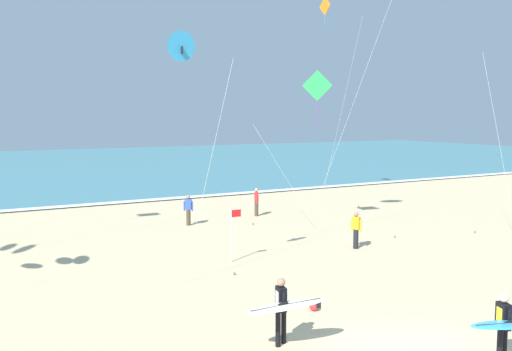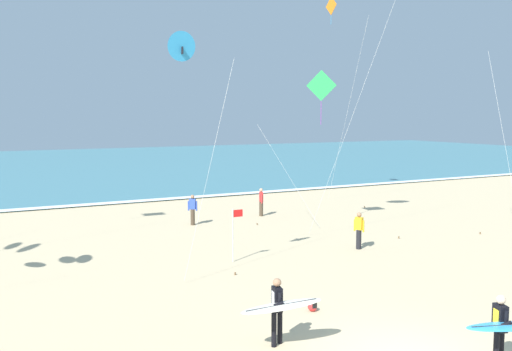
# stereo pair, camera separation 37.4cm
# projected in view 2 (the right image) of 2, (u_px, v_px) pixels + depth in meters

# --- Properties ---
(ocean_water) EXTENTS (160.00, 60.00, 0.08)m
(ocean_water) POSITION_uv_depth(u_px,v_px,m) (57.00, 166.00, 62.35)
(ocean_water) COLOR teal
(ocean_water) RESTS_ON ground
(shoreline_foam) EXTENTS (160.00, 0.95, 0.01)m
(shoreline_foam) POSITION_uv_depth(u_px,v_px,m) (124.00, 202.00, 36.17)
(shoreline_foam) COLOR white
(shoreline_foam) RESTS_ON ocean_water
(surfer_lead) EXTENTS (2.11, 1.20, 1.71)m
(surfer_lead) POSITION_uv_depth(u_px,v_px,m) (504.00, 326.00, 12.32)
(surfer_lead) COLOR black
(surfer_lead) RESTS_ON ground
(surfer_trailing) EXTENTS (2.11, 1.13, 1.71)m
(surfer_trailing) POSITION_uv_depth(u_px,v_px,m) (279.00, 307.00, 13.59)
(surfer_trailing) COLOR black
(surfer_trailing) RESTS_ON ground
(kite_diamond_emerald_far) EXTENTS (2.89, 2.91, 7.89)m
(kite_diamond_emerald_far) POSITION_uv_depth(u_px,v_px,m) (320.00, 89.00, 27.27)
(kite_diamond_emerald_far) COLOR green
(kite_diamond_emerald_far) RESTS_ON ground
(kite_diamond_amber_distant) EXTENTS (0.06, 4.52, 13.43)m
(kite_diamond_amber_distant) POSITION_uv_depth(u_px,v_px,m) (332.00, 14.00, 36.39)
(kite_diamond_amber_distant) COLOR orange
(kite_diamond_amber_distant) RESTS_ON ground
(kite_delta_cobalt_close) EXTENTS (2.49, 0.35, 8.41)m
(kite_delta_cobalt_close) POSITION_uv_depth(u_px,v_px,m) (181.00, 48.00, 18.09)
(kite_delta_cobalt_close) COLOR #2D99DB
(kite_delta_cobalt_close) RESTS_ON ground
(bystander_blue_top) EXTENTS (0.42, 0.33, 1.59)m
(bystander_blue_top) POSITION_uv_depth(u_px,v_px,m) (193.00, 210.00, 28.90)
(bystander_blue_top) COLOR #4C3D2D
(bystander_blue_top) RESTS_ON ground
(bystander_red_top) EXTENTS (0.27, 0.48, 1.59)m
(bystander_red_top) POSITION_uv_depth(u_px,v_px,m) (261.00, 202.00, 31.50)
(bystander_red_top) COLOR #4C3D2D
(bystander_red_top) RESTS_ON ground
(bystander_yellow_top) EXTENTS (0.29, 0.47, 1.59)m
(bystander_yellow_top) POSITION_uv_depth(u_px,v_px,m) (359.00, 230.00, 23.72)
(bystander_yellow_top) COLOR black
(bystander_yellow_top) RESTS_ON ground
(lifeguard_flag) EXTENTS (0.44, 0.05, 2.10)m
(lifeguard_flag) POSITION_uv_depth(u_px,v_px,m) (234.00, 230.00, 21.63)
(lifeguard_flag) COLOR silver
(lifeguard_flag) RESTS_ON ground
(beach_ball) EXTENTS (0.28, 0.28, 0.28)m
(beach_ball) POSITION_uv_depth(u_px,v_px,m) (312.00, 306.00, 16.24)
(beach_ball) COLOR red
(beach_ball) RESTS_ON ground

